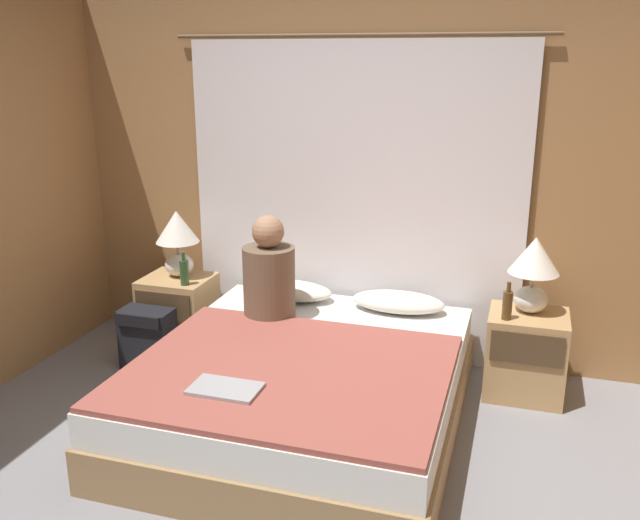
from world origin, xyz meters
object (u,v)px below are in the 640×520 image
beer_bottle_on_left_stand (184,272)px  backpack_on_floor (148,335)px  nightstand_left (179,313)px  pillow_left (289,290)px  laptop_on_bed (225,389)px  lamp_left (177,236)px  pillow_right (398,302)px  nightstand_right (526,354)px  person_left_in_bed (269,276)px  lamp_right (534,266)px  bed (305,388)px  beer_bottle_on_right_stand (507,304)px

beer_bottle_on_left_stand → backpack_on_floor: bearing=-123.5°
nightstand_left → pillow_left: pillow_left is taller
pillow_left → laptop_on_bed: pillow_left is taller
lamp_left → beer_bottle_on_left_stand: (0.13, -0.16, -0.20)m
pillow_right → laptop_on_bed: 1.49m
nightstand_right → pillow_left: 1.57m
nightstand_right → person_left_in_bed: size_ratio=0.80×
lamp_left → lamp_right: 2.35m
bed → nightstand_left: (-1.18, 0.72, 0.05)m
nightstand_left → beer_bottle_on_left_stand: size_ratio=2.26×
nightstand_left → beer_bottle_on_right_stand: 2.26m
pillow_right → beer_bottle_on_right_stand: bearing=-15.2°
backpack_on_floor → beer_bottle_on_right_stand: bearing=6.2°
beer_bottle_on_right_stand → backpack_on_floor: bearing=-173.8°
nightstand_right → person_left_in_bed: person_left_in_bed is taller
beer_bottle_on_right_stand → backpack_on_floor: (-2.26, -0.25, -0.38)m
nightstand_left → pillow_right: 1.57m
pillow_right → backpack_on_floor: (-1.58, -0.43, -0.26)m
nightstand_right → lamp_right: (0.00, 0.05, 0.55)m
pillow_left → pillow_right: (0.74, 0.00, 0.00)m
beer_bottle_on_right_stand → beer_bottle_on_left_stand: bearing=180.0°
nightstand_right → beer_bottle_on_right_stand: beer_bottle_on_right_stand is taller
pillow_left → person_left_in_bed: bearing=-90.7°
lamp_left → person_left_in_bed: size_ratio=0.71×
lamp_left → pillow_right: (1.55, 0.02, -0.32)m
lamp_right → laptop_on_bed: lamp_right is taller
beer_bottle_on_right_stand → laptop_on_bed: beer_bottle_on_right_stand is taller
person_left_in_bed → laptop_on_bed: (0.17, -1.03, -0.23)m
nightstand_right → laptop_on_bed: size_ratio=1.55×
lamp_right → pillow_right: lamp_right is taller
beer_bottle_on_right_stand → lamp_right: bearing=51.8°
person_left_in_bed → beer_bottle_on_left_stand: person_left_in_bed is taller
lamp_right → nightstand_right: bearing=-90.0°
lamp_left → beer_bottle_on_right_stand: (2.22, -0.16, -0.20)m
bed → beer_bottle_on_right_stand: size_ratio=8.54×
nightstand_right → nightstand_left: bearing=180.0°
pillow_right → laptop_on_bed: size_ratio=1.76×
beer_bottle_on_left_stand → backpack_on_floor: size_ratio=0.56×
beer_bottle_on_right_stand → bed: bearing=-150.0°
lamp_left → person_left_in_bed: person_left_in_bed is taller
beer_bottle_on_left_stand → beer_bottle_on_right_stand: 2.10m
lamp_right → person_left_in_bed: person_left_in_bed is taller
pillow_right → backpack_on_floor: 1.66m
lamp_right → pillow_left: 1.58m
bed → pillow_left: pillow_left is taller
lamp_left → lamp_right: same height
lamp_right → backpack_on_floor: (-2.39, -0.41, -0.58)m
nightstand_right → beer_bottle_on_right_stand: 0.39m
lamp_right → beer_bottle_on_right_stand: bearing=-128.2°
lamp_left → beer_bottle_on_right_stand: size_ratio=2.03×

